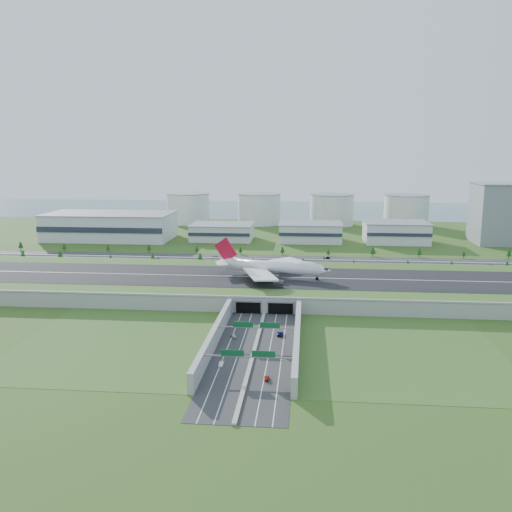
# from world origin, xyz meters

# --- Properties ---
(ground) EXTENTS (1200.00, 1200.00, 0.00)m
(ground) POSITION_xyz_m (0.00, 0.00, 0.00)
(ground) COLOR #2E4E18
(ground) RESTS_ON ground
(airfield_deck) EXTENTS (520.00, 100.00, 9.20)m
(airfield_deck) POSITION_xyz_m (0.00, -0.09, 4.12)
(airfield_deck) COLOR #9A9A94
(airfield_deck) RESTS_ON ground
(underpass_road) EXTENTS (38.80, 120.40, 8.00)m
(underpass_road) POSITION_xyz_m (0.00, -99.42, 3.43)
(underpass_road) COLOR #28282B
(underpass_road) RESTS_ON ground
(sign_gantry_near) EXTENTS (38.70, 0.70, 9.80)m
(sign_gantry_near) POSITION_xyz_m (0.00, -95.04, 6.95)
(sign_gantry_near) COLOR gray
(sign_gantry_near) RESTS_ON ground
(sign_gantry_far) EXTENTS (38.70, 0.70, 9.80)m
(sign_gantry_far) POSITION_xyz_m (0.00, -130.04, 6.95)
(sign_gantry_far) COLOR gray
(sign_gantry_far) RESTS_ON ground
(north_expressway) EXTENTS (560.00, 36.00, 0.12)m
(north_expressway) POSITION_xyz_m (0.00, 95.00, 0.06)
(north_expressway) COLOR #28282B
(north_expressway) RESTS_ON ground
(tree_row) EXTENTS (500.73, 48.59, 8.48)m
(tree_row) POSITION_xyz_m (6.61, 94.51, 4.51)
(tree_row) COLOR #3D2819
(tree_row) RESTS_ON ground
(hangar_west) EXTENTS (120.00, 60.00, 25.00)m
(hangar_west) POSITION_xyz_m (-170.00, 185.00, 12.50)
(hangar_west) COLOR silver
(hangar_west) RESTS_ON ground
(hangar_mid_a) EXTENTS (58.00, 42.00, 15.00)m
(hangar_mid_a) POSITION_xyz_m (-60.00, 190.00, 7.50)
(hangar_mid_a) COLOR silver
(hangar_mid_a) RESTS_ON ground
(hangar_mid_b) EXTENTS (58.00, 42.00, 17.00)m
(hangar_mid_b) POSITION_xyz_m (25.00, 190.00, 8.50)
(hangar_mid_b) COLOR silver
(hangar_mid_b) RESTS_ON ground
(hangar_mid_c) EXTENTS (58.00, 42.00, 19.00)m
(hangar_mid_c) POSITION_xyz_m (105.00, 190.00, 9.50)
(hangar_mid_c) COLOR silver
(hangar_mid_c) RESTS_ON ground
(office_tower) EXTENTS (46.00, 46.00, 55.00)m
(office_tower) POSITION_xyz_m (200.00, 195.00, 27.50)
(office_tower) COLOR gray
(office_tower) RESTS_ON ground
(fuel_tank_a) EXTENTS (50.00, 50.00, 35.00)m
(fuel_tank_a) POSITION_xyz_m (-120.00, 310.00, 17.50)
(fuel_tank_a) COLOR silver
(fuel_tank_a) RESTS_ON ground
(fuel_tank_b) EXTENTS (50.00, 50.00, 35.00)m
(fuel_tank_b) POSITION_xyz_m (-35.00, 310.00, 17.50)
(fuel_tank_b) COLOR silver
(fuel_tank_b) RESTS_ON ground
(fuel_tank_c) EXTENTS (50.00, 50.00, 35.00)m
(fuel_tank_c) POSITION_xyz_m (50.00, 310.00, 17.50)
(fuel_tank_c) COLOR silver
(fuel_tank_c) RESTS_ON ground
(fuel_tank_d) EXTENTS (50.00, 50.00, 35.00)m
(fuel_tank_d) POSITION_xyz_m (135.00, 310.00, 17.50)
(fuel_tank_d) COLOR silver
(fuel_tank_d) RESTS_ON ground
(bay_water) EXTENTS (1200.00, 260.00, 0.06)m
(bay_water) POSITION_xyz_m (0.00, 480.00, 0.03)
(bay_water) COLOR #3E6676
(bay_water) RESTS_ON ground
(boeing_747) EXTENTS (74.36, 69.47, 23.38)m
(boeing_747) POSITION_xyz_m (0.58, 1.48, 14.60)
(boeing_747) COLOR white
(boeing_747) RESTS_ON airfield_deck
(car_0) EXTENTS (3.59, 5.19, 1.64)m
(car_0) POSITION_xyz_m (-11.17, -88.88, 0.94)
(car_0) COLOR #B6B7BB
(car_0) RESTS_ON ground
(car_1) EXTENTS (1.74, 4.72, 1.54)m
(car_1) POSITION_xyz_m (-11.54, -122.74, 0.89)
(car_1) COLOR white
(car_1) RESTS_ON ground
(car_2) EXTENTS (2.83, 5.87, 1.61)m
(car_2) POSITION_xyz_m (10.04, -83.95, 0.93)
(car_2) COLOR #0D0D41
(car_2) RESTS_ON ground
(car_3) EXTENTS (2.08, 4.68, 1.33)m
(car_3) POSITION_xyz_m (7.56, -134.30, 0.79)
(car_3) COLOR #9F250E
(car_3) RESTS_ON ground
(car_4) EXTENTS (4.25, 2.90, 1.34)m
(car_4) POSITION_xyz_m (-96.52, 88.56, 0.79)
(car_4) COLOR #59595E
(car_4) RESTS_ON ground
(car_5) EXTENTS (5.32, 2.13, 1.72)m
(car_5) POSITION_xyz_m (37.73, 102.88, 0.98)
(car_5) COLOR black
(car_5) RESTS_ON ground
(car_6) EXTENTS (5.57, 3.05, 1.48)m
(car_6) POSITION_xyz_m (160.09, 89.05, 0.86)
(car_6) COLOR #B6B5BA
(car_6) RESTS_ON ground
(car_7) EXTENTS (5.18, 3.09, 1.41)m
(car_7) POSITION_xyz_m (-53.01, 102.92, 0.82)
(car_7) COLOR silver
(car_7) RESTS_ON ground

